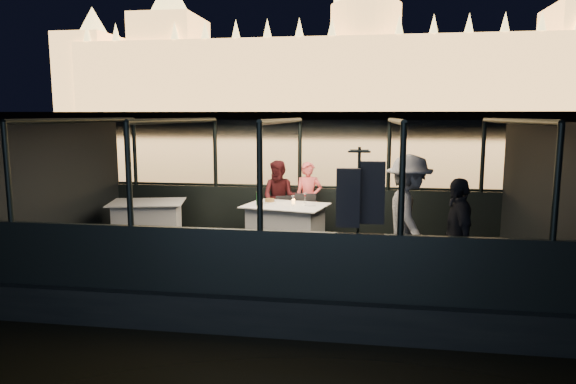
# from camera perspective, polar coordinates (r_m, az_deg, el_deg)

# --- Properties ---
(river_water) EXTENTS (500.00, 500.00, 0.00)m
(river_water) POSITION_cam_1_polar(r_m,az_deg,el_deg) (88.50, 7.91, 6.56)
(river_water) COLOR black
(river_water) RESTS_ON ground
(boat_hull) EXTENTS (8.60, 4.40, 1.00)m
(boat_hull) POSITION_cam_1_polar(r_m,az_deg,el_deg) (9.02, -0.39, -10.16)
(boat_hull) COLOR black
(boat_hull) RESTS_ON river_water
(boat_deck) EXTENTS (8.00, 4.00, 0.04)m
(boat_deck) POSITION_cam_1_polar(r_m,az_deg,el_deg) (8.88, -0.40, -7.22)
(boat_deck) COLOR black
(boat_deck) RESTS_ON boat_hull
(gunwale_port) EXTENTS (8.00, 0.08, 0.90)m
(gunwale_port) POSITION_cam_1_polar(r_m,az_deg,el_deg) (10.71, 1.30, -1.92)
(gunwale_port) COLOR black
(gunwale_port) RESTS_ON boat_deck
(gunwale_starboard) EXTENTS (8.00, 0.08, 0.90)m
(gunwale_starboard) POSITION_cam_1_polar(r_m,az_deg,el_deg) (6.86, -3.08, -7.91)
(gunwale_starboard) COLOR black
(gunwale_starboard) RESTS_ON boat_deck
(cabin_glass_port) EXTENTS (8.00, 0.02, 1.40)m
(cabin_glass_port) POSITION_cam_1_polar(r_m,az_deg,el_deg) (10.56, 1.32, 4.22)
(cabin_glass_port) COLOR #99B2B2
(cabin_glass_port) RESTS_ON gunwale_port
(cabin_glass_starboard) EXTENTS (8.00, 0.02, 1.40)m
(cabin_glass_starboard) POSITION_cam_1_polar(r_m,az_deg,el_deg) (6.63, -3.16, 1.67)
(cabin_glass_starboard) COLOR #99B2B2
(cabin_glass_starboard) RESTS_ON gunwale_starboard
(cabin_roof_glass) EXTENTS (8.00, 4.00, 0.02)m
(cabin_roof_glass) POSITION_cam_1_polar(r_m,az_deg,el_deg) (8.55, -0.41, 7.92)
(cabin_roof_glass) COLOR #99B2B2
(cabin_roof_glass) RESTS_ON boat_deck
(end_wall_fore) EXTENTS (0.02, 4.00, 2.30)m
(end_wall_fore) POSITION_cam_1_polar(r_m,az_deg,el_deg) (10.08, -23.48, 0.74)
(end_wall_fore) COLOR black
(end_wall_fore) RESTS_ON boat_deck
(end_wall_aft) EXTENTS (0.02, 4.00, 2.30)m
(end_wall_aft) POSITION_cam_1_polar(r_m,az_deg,el_deg) (8.93, 25.84, -0.32)
(end_wall_aft) COLOR black
(end_wall_aft) RESTS_ON boat_deck
(canopy_ribs) EXTENTS (8.00, 4.00, 2.30)m
(canopy_ribs) POSITION_cam_1_polar(r_m,az_deg,el_deg) (8.64, -0.40, 0.27)
(canopy_ribs) COLOR black
(canopy_ribs) RESTS_ON boat_deck
(embankment) EXTENTS (400.00, 140.00, 6.00)m
(embankment) POSITION_cam_1_polar(r_m,az_deg,el_deg) (218.45, 8.47, 7.92)
(embankment) COLOR #423D33
(embankment) RESTS_ON ground
(parliament_building) EXTENTS (220.00, 32.00, 60.00)m
(parliament_building) POSITION_cam_1_polar(r_m,az_deg,el_deg) (185.30, 8.59, 16.52)
(parliament_building) COLOR #F2D18C
(parliament_building) RESTS_ON embankment
(dining_table_central) EXTENTS (1.64, 1.34, 0.77)m
(dining_table_central) POSITION_cam_1_polar(r_m,az_deg,el_deg) (9.46, -0.25, -3.72)
(dining_table_central) COLOR silver
(dining_table_central) RESTS_ON boat_deck
(dining_table_aft) EXTENTS (1.60, 1.32, 0.74)m
(dining_table_aft) POSITION_cam_1_polar(r_m,az_deg,el_deg) (10.33, -15.32, -2.98)
(dining_table_aft) COLOR white
(dining_table_aft) RESTS_ON boat_deck
(chair_port_left) EXTENTS (0.49, 0.49, 0.81)m
(chair_port_left) POSITION_cam_1_polar(r_m,az_deg,el_deg) (9.98, -0.47, -2.69)
(chair_port_left) COLOR black
(chair_port_left) RESTS_ON boat_deck
(chair_port_right) EXTENTS (0.42, 0.42, 0.88)m
(chair_port_right) POSITION_cam_1_polar(r_m,az_deg,el_deg) (9.84, 1.82, -2.85)
(chair_port_right) COLOR black
(chair_port_right) RESTS_ON boat_deck
(coat_stand) EXTENTS (0.67, 0.61, 1.98)m
(coat_stand) POSITION_cam_1_polar(r_m,az_deg,el_deg) (6.90, 7.77, -4.03)
(coat_stand) COLOR black
(coat_stand) RESTS_ON boat_deck
(person_woman_coral) EXTENTS (0.58, 0.43, 1.48)m
(person_woman_coral) POSITION_cam_1_polar(r_m,az_deg,el_deg) (10.18, 2.29, -0.76)
(person_woman_coral) COLOR #EF5857
(person_woman_coral) RESTS_ON boat_deck
(person_man_maroon) EXTENTS (0.81, 0.68, 1.50)m
(person_man_maroon) POSITION_cam_1_polar(r_m,az_deg,el_deg) (10.23, -0.96, -0.70)
(person_man_maroon) COLOR #3C1013
(person_man_maroon) RESTS_ON boat_deck
(passenger_stripe) EXTENTS (0.85, 1.28, 1.84)m
(passenger_stripe) POSITION_cam_1_polar(r_m,az_deg,el_deg) (7.71, 13.19, -3.23)
(passenger_stripe) COLOR silver
(passenger_stripe) RESTS_ON boat_deck
(passenger_dark) EXTENTS (0.46, 0.96, 1.59)m
(passenger_dark) POSITION_cam_1_polar(r_m,az_deg,el_deg) (7.18, 18.32, -4.29)
(passenger_dark) COLOR black
(passenger_dark) RESTS_ON boat_deck
(wine_bottle) EXTENTS (0.09, 0.09, 0.31)m
(wine_bottle) POSITION_cam_1_polar(r_m,az_deg,el_deg) (9.35, -3.37, -0.57)
(wine_bottle) COLOR #153B1D
(wine_bottle) RESTS_ON dining_table_central
(bread_basket) EXTENTS (0.24, 0.24, 0.07)m
(bread_basket) POSITION_cam_1_polar(r_m,az_deg,el_deg) (9.64, -2.05, -0.95)
(bread_basket) COLOR brown
(bread_basket) RESTS_ON dining_table_central
(amber_candle) EXTENTS (0.08, 0.08, 0.08)m
(amber_candle) POSITION_cam_1_polar(r_m,az_deg,el_deg) (9.51, 0.60, -1.07)
(amber_candle) COLOR #FFA33F
(amber_candle) RESTS_ON dining_table_central
(plate_near) EXTENTS (0.23, 0.23, 0.01)m
(plate_near) POSITION_cam_1_polar(r_m,az_deg,el_deg) (9.34, 2.43, -1.45)
(plate_near) COLOR white
(plate_near) RESTS_ON dining_table_central
(plate_far) EXTENTS (0.31, 0.31, 0.02)m
(plate_far) POSITION_cam_1_polar(r_m,az_deg,el_deg) (9.62, -2.07, -1.17)
(plate_far) COLOR white
(plate_far) RESTS_ON dining_table_central
(wine_glass_white) EXTENTS (0.09, 0.09, 0.20)m
(wine_glass_white) POSITION_cam_1_polar(r_m,az_deg,el_deg) (9.31, -3.03, -0.95)
(wine_glass_white) COLOR silver
(wine_glass_white) RESTS_ON dining_table_central
(wine_glass_red) EXTENTS (0.08, 0.08, 0.19)m
(wine_glass_red) POSITION_cam_1_polar(r_m,az_deg,el_deg) (9.57, 1.90, -0.69)
(wine_glass_red) COLOR white
(wine_glass_red) RESTS_ON dining_table_central
(wine_glass_empty) EXTENTS (0.08, 0.08, 0.19)m
(wine_glass_empty) POSITION_cam_1_polar(r_m,az_deg,el_deg) (9.28, 0.56, -0.97)
(wine_glass_empty) COLOR white
(wine_glass_empty) RESTS_ON dining_table_central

